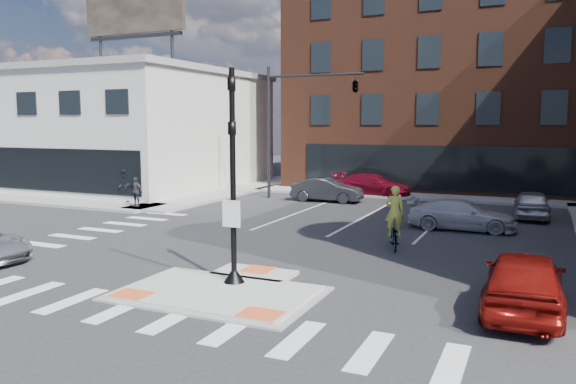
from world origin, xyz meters
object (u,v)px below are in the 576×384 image
at_px(bg_car_dark, 327,190).
at_px(cyclist, 394,228).
at_px(pedestrian_a, 126,185).
at_px(red_sedan, 524,281).
at_px(bg_car_red, 372,185).
at_px(bg_car_silver, 532,204).
at_px(pedestrian_b, 136,192).
at_px(white_pickup, 462,215).

distance_m(bg_car_dark, cyclist, 12.71).
bearing_deg(cyclist, pedestrian_a, -33.42).
relative_size(red_sedan, bg_car_red, 0.94).
bearing_deg(bg_car_red, bg_car_dark, 158.04).
bearing_deg(red_sedan, bg_car_silver, -90.15).
height_order(bg_car_silver, bg_car_red, bg_car_red).
xyz_separation_m(cyclist, pedestrian_a, (-16.63, 5.00, 0.31)).
bearing_deg(cyclist, pedestrian_b, -31.14).
distance_m(bg_car_red, pedestrian_a, 15.11).
bearing_deg(bg_car_silver, white_pickup, 55.83).
height_order(bg_car_red, pedestrian_a, pedestrian_a).
bearing_deg(bg_car_dark, pedestrian_b, 128.26).
bearing_deg(bg_car_dark, white_pickup, -126.87).
xyz_separation_m(bg_car_silver, bg_car_red, (-9.41, 5.11, 0.02)).
xyz_separation_m(cyclist, pedestrian_b, (-15.00, 3.87, 0.15)).
distance_m(bg_car_silver, pedestrian_a, 21.61).
relative_size(red_sedan, bg_car_dark, 1.09).
relative_size(white_pickup, bg_car_dark, 1.08).
relative_size(bg_car_silver, pedestrian_a, 2.15).
bearing_deg(white_pickup, cyclist, 157.57).
xyz_separation_m(red_sedan, bg_car_red, (-9.43, 20.16, -0.07)).
relative_size(bg_car_silver, cyclist, 1.74).
bearing_deg(bg_car_red, red_sedan, -151.65).
bearing_deg(bg_car_silver, bg_car_red, -31.51).
height_order(bg_car_dark, pedestrian_b, pedestrian_b).
distance_m(bg_car_red, cyclist, 15.30).
bearing_deg(bg_car_silver, bg_car_dark, -10.49).
bearing_deg(cyclist, bg_car_red, -88.07).
height_order(white_pickup, pedestrian_a, pedestrian_a).
distance_m(white_pickup, pedestrian_b, 16.83).
bearing_deg(bg_car_dark, pedestrian_a, 118.77).
xyz_separation_m(bg_car_silver, cyclist, (-4.52, -9.39, 0.10)).
height_order(bg_car_dark, cyclist, cyclist).
height_order(pedestrian_a, pedestrian_b, pedestrian_a).
bearing_deg(bg_car_dark, bg_car_red, -26.74).
distance_m(red_sedan, pedestrian_b, 21.74).
height_order(bg_car_dark, pedestrian_a, pedestrian_a).
xyz_separation_m(white_pickup, bg_car_red, (-6.68, 9.61, 0.05)).
height_order(bg_car_red, cyclist, cyclist).
distance_m(white_pickup, bg_car_dark, 10.30).
xyz_separation_m(white_pickup, cyclist, (-1.80, -4.89, 0.13)).
xyz_separation_m(red_sedan, pedestrian_a, (-21.18, 10.66, 0.32)).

